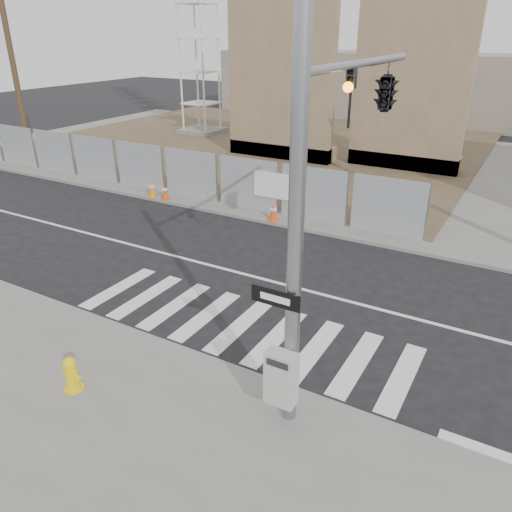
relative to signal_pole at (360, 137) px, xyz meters
The scene contains 12 objects.
ground 5.77m from the signal_pole, 140.66° to the left, with size 100.00×100.00×0.00m, color black.
sidewalk_far 16.91m from the signal_pole, 98.84° to the left, with size 50.00×20.00×0.12m, color slate.
signal_pole is the anchor object (origin of this frame).
chain_link_fence 14.80m from the signal_pole, 150.58° to the left, with size 24.60×0.04×2.00m, color gray.
concrete_wall_left 17.92m from the signal_pole, 122.11° to the left, with size 6.00×1.30×8.00m.
concrete_wall_right 16.46m from the signal_pole, 100.52° to the left, with size 5.50×1.30×8.00m.
utility_pole_left 21.84m from the signal_pole, 159.79° to the left, with size 1.60×0.28×10.00m.
fire_hydrant 7.26m from the signal_pole, 133.83° to the right, with size 0.50×0.50×0.75m.
traffic_cone_a 21.95m from the signal_pole, 160.54° to the left, with size 0.46×0.46×0.79m.
traffic_cone_b 13.39m from the signal_pole, 150.36° to the left, with size 0.47×0.47×0.69m.
traffic_cone_c 12.84m from the signal_pole, 148.75° to the left, with size 0.34×0.34×0.64m.
traffic_cone_d 9.20m from the signal_pole, 129.43° to the left, with size 0.37×0.37×0.67m.
Camera 1 is at (5.55, -11.35, 6.67)m, focal length 35.00 mm.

